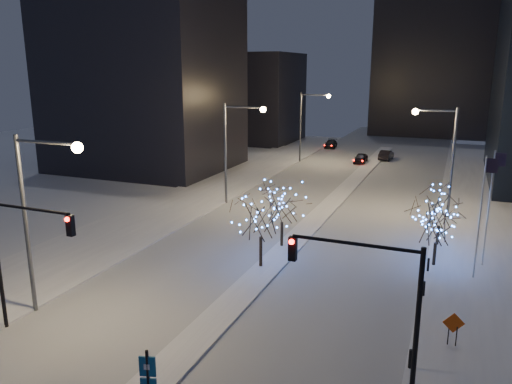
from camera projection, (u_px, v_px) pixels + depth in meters
The scene contains 25 objects.
ground at pixel (169, 369), 22.77m from camera, with size 160.00×160.00×0.00m, color silver.
road at pixel (341, 194), 54.22m from camera, with size 20.00×130.00×0.02m, color #A7ACB6.
median at pixel (330, 205), 49.71m from camera, with size 2.00×80.00×0.15m, color silver.
east_sidewalk at pixel (503, 261), 35.22m from camera, with size 10.00×90.00×0.15m, color silver.
west_sidewalk at pixel (154, 216), 45.86m from camera, with size 8.00×90.00×0.15m, color silver.
filler_west_near at pixel (145, 79), 66.08m from camera, with size 22.00×18.00×24.00m, color black.
filler_west_far at pixel (248, 97), 93.27m from camera, with size 18.00×16.00×16.00m, color black.
horizon_block at pixel (440, 28), 98.15m from camera, with size 24.00×14.00×42.00m, color black.
street_lamp_w_near at pixel (38, 202), 26.28m from camera, with size 4.40×0.56×10.00m.
street_lamp_w_mid at pixel (235, 140), 48.74m from camera, with size 4.40×0.56×10.00m.
street_lamp_w_far at pixel (308, 117), 71.20m from camera, with size 4.40×0.56×10.00m.
street_lamp_east at pixel (443, 148), 44.47m from camera, with size 3.90×0.56×10.00m.
traffic_signal_west at pixel (18, 246), 24.72m from camera, with size 5.26×0.43×7.00m.
traffic_signal_east at pixel (377, 297), 19.24m from camera, with size 5.26×0.43×7.00m.
flagpoles at pixel (486, 204), 32.21m from camera, with size 1.35×2.60×8.00m.
bollards at pixel (421, 303), 27.87m from camera, with size 0.16×12.16×0.90m.
car_near at pixel (361, 158), 71.86m from camera, with size 1.66×4.14×1.41m, color black.
car_mid at pixel (386, 155), 74.52m from camera, with size 1.52×4.36×1.44m, color black.
car_far at pixel (331, 144), 85.70m from camera, with size 1.86×4.58×1.33m, color black.
holiday_tree_median_near at pixel (261, 214), 33.36m from camera, with size 5.05×5.05×5.65m.
holiday_tree_median_far at pixel (282, 205), 37.38m from camera, with size 3.93×3.93×4.86m.
holiday_tree_plaza_near at pixel (437, 225), 33.73m from camera, with size 3.79×3.79×4.48m.
holiday_tree_plaza_far at pixel (440, 209), 37.75m from camera, with size 3.87×3.87×4.46m.
wayfinding_sign at pixel (148, 383), 18.27m from camera, with size 0.61×0.24×3.46m.
construction_sign at pixel (453, 326), 24.17m from camera, with size 1.03×0.24×1.73m.
Camera 1 is at (11.31, -17.15, 13.34)m, focal length 35.00 mm.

